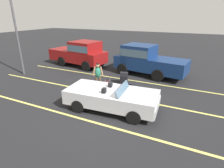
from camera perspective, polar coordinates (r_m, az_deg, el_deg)
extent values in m
plane|color=black|center=(8.49, -0.16, -7.86)|extent=(80.00, 80.00, 0.00)
cube|color=#EAE066|center=(7.49, -4.64, -12.27)|extent=(18.00, 0.12, 0.01)
cube|color=#EAE066|center=(9.61, 3.41, -4.24)|extent=(18.00, 0.12, 0.01)
cube|color=#EAE066|center=(11.97, 8.33, 0.81)|extent=(18.00, 0.12, 0.01)
cube|color=silver|center=(8.20, -0.16, -4.07)|extent=(4.22, 2.07, 0.64)
cube|color=silver|center=(7.90, 9.64, -6.35)|extent=(1.44, 1.77, 0.38)
cube|color=slate|center=(7.86, 3.32, -1.54)|extent=(0.30, 1.56, 0.31)
cube|color=black|center=(8.42, -0.56, -0.21)|extent=(0.18, 0.23, 0.22)
cube|color=black|center=(7.79, -2.56, -2.06)|extent=(0.18, 0.23, 0.22)
cylinder|color=black|center=(8.73, 9.62, -5.08)|extent=(0.62, 0.27, 0.60)
cylinder|color=black|center=(7.34, 6.93, -10.36)|extent=(0.62, 0.27, 0.60)
cylinder|color=black|center=(9.48, -5.56, -2.68)|extent=(0.62, 0.27, 0.60)
cylinder|color=black|center=(8.22, -10.60, -6.91)|extent=(0.62, 0.27, 0.60)
cube|color=black|center=(11.39, 3.78, 1.91)|extent=(0.54, 0.41, 0.74)
cube|color=black|center=(11.27, 3.71, 1.40)|extent=(0.37, 0.13, 0.41)
sphere|color=black|center=(11.60, 4.61, 0.41)|extent=(0.04, 0.04, 0.04)
sphere|color=black|center=(11.62, 2.96, 0.50)|extent=(0.04, 0.04, 0.04)
cube|color=red|center=(10.01, -1.38, -1.19)|extent=(0.46, 0.36, 0.62)
cylinder|color=gray|center=(9.81, -2.09, 0.94)|extent=(0.03, 0.03, 0.22)
cylinder|color=gray|center=(9.78, -0.81, 0.90)|extent=(0.03, 0.03, 0.22)
cylinder|color=black|center=(9.76, -1.45, 1.52)|extent=(0.22, 0.10, 0.03)
sphere|color=black|center=(10.06, -2.22, -2.88)|extent=(0.04, 0.04, 0.04)
sphere|color=black|center=(10.03, -0.63, -2.95)|extent=(0.04, 0.04, 0.04)
cube|color=black|center=(10.26, 5.92, -1.09)|extent=(0.38, 0.28, 0.50)
cube|color=black|center=(10.19, 5.56, -1.47)|extent=(0.27, 0.09, 0.28)
sphere|color=black|center=(10.35, 6.65, -2.31)|extent=(0.04, 0.04, 0.04)
sphere|color=black|center=(10.47, 5.56, -1.98)|extent=(0.04, 0.04, 0.04)
ellipsoid|color=red|center=(10.83, -0.97, -0.31)|extent=(0.69, 0.45, 0.30)
torus|color=black|center=(10.77, -0.98, 0.58)|extent=(0.45, 0.45, 0.02)
cylinder|color=#4C3F2D|center=(10.25, -3.81, -0.09)|extent=(0.20, 0.20, 0.82)
cylinder|color=#4C3F2D|center=(10.26, -4.93, -0.10)|extent=(0.20, 0.20, 0.82)
ellipsoid|color=#267259|center=(10.02, -4.48, 3.69)|extent=(0.39, 0.34, 0.60)
sphere|color=#A37556|center=(9.91, -4.55, 5.87)|extent=(0.21, 0.21, 0.21)
sphere|color=black|center=(9.89, -4.55, 6.13)|extent=(0.18, 0.18, 0.18)
cylinder|color=#A37556|center=(9.99, -3.32, 4.06)|extent=(0.21, 0.17, 0.53)
cylinder|color=#A37556|center=(10.01, -5.67, 4.03)|extent=(0.21, 0.17, 0.53)
cube|color=navy|center=(13.94, 4.55, 7.55)|extent=(1.37, 2.04, 0.90)
cube|color=navy|center=(13.38, 8.55, 8.57)|extent=(2.35, 2.19, 1.70)
cube|color=slate|center=(13.30, 8.64, 10.18)|extent=(2.32, 2.20, 0.51)
cube|color=navy|center=(12.72, 17.43, 5.31)|extent=(2.65, 2.23, 0.90)
cylinder|color=black|center=(13.19, 3.38, 4.77)|extent=(0.83, 0.39, 0.80)
cylinder|color=black|center=(14.72, 7.00, 6.39)|extent=(0.83, 0.39, 0.80)
cylinder|color=black|center=(12.13, 14.30, 2.64)|extent=(0.83, 0.39, 0.80)
cylinder|color=black|center=(13.77, 16.93, 4.59)|extent=(0.83, 0.39, 0.80)
cube|color=maroon|center=(14.49, -5.17, 8.06)|extent=(1.34, 2.03, 0.90)
cube|color=maroon|center=(15.07, -8.42, 9.98)|extent=(2.33, 2.16, 1.70)
cube|color=slate|center=(15.00, -8.50, 11.42)|extent=(2.29, 2.17, 0.51)
cube|color=maroon|center=(16.66, -14.15, 9.23)|extent=(2.63, 2.20, 0.90)
cylinder|color=black|center=(15.42, -3.69, 7.19)|extent=(0.83, 0.38, 0.80)
cylinder|color=black|center=(14.07, -8.09, 5.64)|extent=(0.83, 0.38, 0.80)
cylinder|color=black|center=(17.11, -10.97, 8.25)|extent=(0.83, 0.38, 0.80)
cylinder|color=black|center=(15.90, -15.46, 6.89)|extent=(0.83, 0.38, 0.80)
cylinder|color=#4C4C51|center=(14.31, -27.84, 13.66)|extent=(0.14, 0.14, 5.66)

